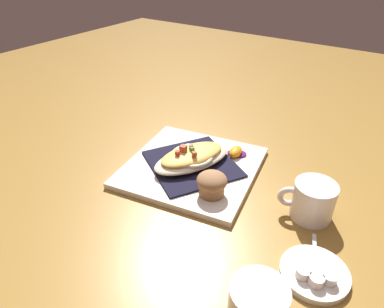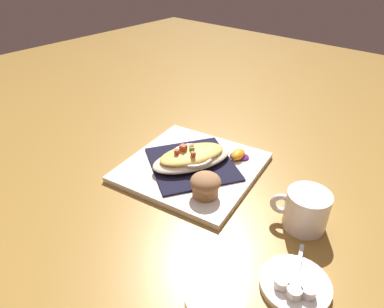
{
  "view_description": "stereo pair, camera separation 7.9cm",
  "coord_description": "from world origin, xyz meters",
  "px_view_note": "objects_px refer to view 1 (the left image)",
  "views": [
    {
      "loc": [
        -0.38,
        0.55,
        0.47
      ],
      "look_at": [
        0.0,
        0.0,
        0.04
      ],
      "focal_mm": 31.82,
      "sensor_mm": 36.0,
      "label": 1
    },
    {
      "loc": [
        -0.44,
        0.5,
        0.47
      ],
      "look_at": [
        0.0,
        0.0,
        0.04
      ],
      "focal_mm": 31.82,
      "sensor_mm": 36.0,
      "label": 2
    }
  ],
  "objects_px": {
    "creamer_cup_1": "(316,280)",
    "creamer_cup_2": "(329,278)",
    "creamer_saucer": "(314,273)",
    "spoon": "(315,266)",
    "creamer_cup_0": "(303,273)",
    "gratin_dish": "(192,157)",
    "orange_garnish": "(236,152)",
    "muffin": "(212,183)",
    "square_plate": "(192,167)",
    "coffee_mug": "(312,201)"
  },
  "relations": [
    {
      "from": "creamer_cup_1",
      "to": "creamer_cup_2",
      "type": "distance_m",
      "value": 0.02
    },
    {
      "from": "creamer_saucer",
      "to": "spoon",
      "type": "bearing_deg",
      "value": -71.14
    },
    {
      "from": "spoon",
      "to": "creamer_cup_1",
      "type": "relative_size",
      "value": 3.97
    },
    {
      "from": "creamer_saucer",
      "to": "creamer_cup_0",
      "type": "height_order",
      "value": "creamer_cup_0"
    },
    {
      "from": "gratin_dish",
      "to": "orange_garnish",
      "type": "relative_size",
      "value": 3.8
    },
    {
      "from": "orange_garnish",
      "to": "creamer_cup_1",
      "type": "xyz_separation_m",
      "value": [
        -0.28,
        0.26,
        -0.0
      ]
    },
    {
      "from": "muffin",
      "to": "creamer_cup_1",
      "type": "height_order",
      "value": "muffin"
    },
    {
      "from": "creamer_saucer",
      "to": "creamer_cup_1",
      "type": "distance_m",
      "value": 0.03
    },
    {
      "from": "square_plate",
      "to": "creamer_saucer",
      "type": "relative_size",
      "value": 2.62
    },
    {
      "from": "gratin_dish",
      "to": "spoon",
      "type": "bearing_deg",
      "value": 158.6
    },
    {
      "from": "creamer_cup_1",
      "to": "square_plate",
      "type": "bearing_deg",
      "value": -25.1
    },
    {
      "from": "orange_garnish",
      "to": "coffee_mug",
      "type": "bearing_deg",
      "value": 156.7
    },
    {
      "from": "spoon",
      "to": "creamer_cup_2",
      "type": "bearing_deg",
      "value": 150.23
    },
    {
      "from": "creamer_cup_1",
      "to": "creamer_saucer",
      "type": "bearing_deg",
      "value": -71.14
    },
    {
      "from": "orange_garnish",
      "to": "creamer_cup_2",
      "type": "height_order",
      "value": "orange_garnish"
    },
    {
      "from": "orange_garnish",
      "to": "creamer_cup_1",
      "type": "distance_m",
      "value": 0.38
    },
    {
      "from": "creamer_cup_2",
      "to": "creamer_cup_1",
      "type": "bearing_deg",
      "value": 44.65
    },
    {
      "from": "gratin_dish",
      "to": "muffin",
      "type": "height_order",
      "value": "gratin_dish"
    },
    {
      "from": "square_plate",
      "to": "creamer_cup_1",
      "type": "xyz_separation_m",
      "value": [
        -0.35,
        0.16,
        0.01
      ]
    },
    {
      "from": "coffee_mug",
      "to": "square_plate",
      "type": "bearing_deg",
      "value": 0.5
    },
    {
      "from": "orange_garnish",
      "to": "creamer_cup_2",
      "type": "xyz_separation_m",
      "value": [
        -0.29,
        0.24,
        -0.0
      ]
    },
    {
      "from": "square_plate",
      "to": "gratin_dish",
      "type": "distance_m",
      "value": 0.03
    },
    {
      "from": "creamer_saucer",
      "to": "creamer_cup_1",
      "type": "xyz_separation_m",
      "value": [
        -0.01,
        0.02,
        0.01
      ]
    },
    {
      "from": "gratin_dish",
      "to": "spoon",
      "type": "height_order",
      "value": "gratin_dish"
    },
    {
      "from": "square_plate",
      "to": "muffin",
      "type": "distance_m",
      "value": 0.12
    },
    {
      "from": "orange_garnish",
      "to": "creamer_cup_0",
      "type": "relative_size",
      "value": 2.39
    },
    {
      "from": "muffin",
      "to": "coffee_mug",
      "type": "distance_m",
      "value": 0.2
    },
    {
      "from": "gratin_dish",
      "to": "creamer_cup_0",
      "type": "xyz_separation_m",
      "value": [
        -0.32,
        0.16,
        -0.02
      ]
    },
    {
      "from": "coffee_mug",
      "to": "creamer_cup_2",
      "type": "height_order",
      "value": "coffee_mug"
    },
    {
      "from": "creamer_cup_0",
      "to": "creamer_cup_2",
      "type": "bearing_deg",
      "value": -161.14
    },
    {
      "from": "muffin",
      "to": "creamer_cup_1",
      "type": "relative_size",
      "value": 2.67
    },
    {
      "from": "coffee_mug",
      "to": "muffin",
      "type": "bearing_deg",
      "value": 19.91
    },
    {
      "from": "muffin",
      "to": "coffee_mug",
      "type": "relative_size",
      "value": 0.6
    },
    {
      "from": "muffin",
      "to": "orange_garnish",
      "type": "height_order",
      "value": "muffin"
    },
    {
      "from": "creamer_cup_0",
      "to": "creamer_cup_2",
      "type": "relative_size",
      "value": 1.0
    },
    {
      "from": "creamer_cup_0",
      "to": "spoon",
      "type": "bearing_deg",
      "value": -112.5
    },
    {
      "from": "muffin",
      "to": "creamer_cup_2",
      "type": "relative_size",
      "value": 2.67
    },
    {
      "from": "spoon",
      "to": "creamer_cup_0",
      "type": "height_order",
      "value": "creamer_cup_0"
    },
    {
      "from": "square_plate",
      "to": "muffin",
      "type": "relative_size",
      "value": 4.61
    },
    {
      "from": "creamer_saucer",
      "to": "spoon",
      "type": "height_order",
      "value": "spoon"
    },
    {
      "from": "coffee_mug",
      "to": "spoon",
      "type": "xyz_separation_m",
      "value": [
        -0.05,
        0.13,
        -0.02
      ]
    },
    {
      "from": "creamer_cup_0",
      "to": "creamer_cup_1",
      "type": "height_order",
      "value": "same"
    },
    {
      "from": "orange_garnish",
      "to": "muffin",
      "type": "bearing_deg",
      "value": 99.87
    },
    {
      "from": "muffin",
      "to": "orange_garnish",
      "type": "xyz_separation_m",
      "value": [
        0.03,
        -0.16,
        -0.02
      ]
    },
    {
      "from": "square_plate",
      "to": "creamer_cup_1",
      "type": "height_order",
      "value": "creamer_cup_1"
    },
    {
      "from": "gratin_dish",
      "to": "creamer_saucer",
      "type": "distance_m",
      "value": 0.37
    },
    {
      "from": "creamer_cup_2",
      "to": "square_plate",
      "type": "bearing_deg",
      "value": -22.06
    },
    {
      "from": "spoon",
      "to": "muffin",
      "type": "bearing_deg",
      "value": -15.19
    },
    {
      "from": "square_plate",
      "to": "gratin_dish",
      "type": "height_order",
      "value": "gratin_dish"
    },
    {
      "from": "muffin",
      "to": "spoon",
      "type": "relative_size",
      "value": 0.67
    }
  ]
}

